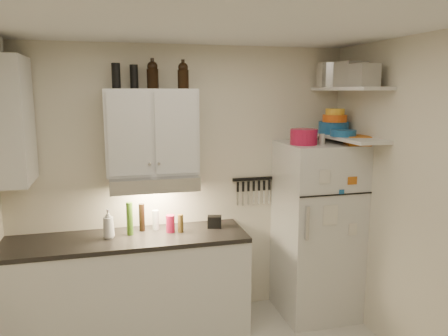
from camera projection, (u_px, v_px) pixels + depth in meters
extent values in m
cube|color=white|center=(221.00, 15.00, 2.52)|extent=(3.20, 3.00, 0.02)
cube|color=beige|center=(183.00, 184.00, 4.18)|extent=(3.20, 0.02, 2.60)
cube|color=beige|center=(438.00, 215.00, 3.14)|extent=(0.02, 3.00, 2.60)
cube|color=silver|center=(129.00, 288.00, 3.90)|extent=(2.10, 0.60, 0.88)
cube|color=black|center=(127.00, 239.00, 3.82)|extent=(2.10, 0.62, 0.04)
cube|color=silver|center=(151.00, 132.00, 3.85)|extent=(0.80, 0.33, 0.75)
cube|color=silver|center=(7.00, 121.00, 3.42)|extent=(0.33, 0.55, 1.00)
cube|color=silver|center=(154.00, 181.00, 3.86)|extent=(0.76, 0.46, 0.12)
cube|color=silver|center=(317.00, 230.00, 4.24)|extent=(0.70, 0.68, 1.70)
cube|color=silver|center=(349.00, 89.00, 3.92)|extent=(0.30, 0.95, 0.03)
cube|color=silver|center=(347.00, 137.00, 4.00)|extent=(0.30, 0.95, 0.03)
cube|color=black|center=(253.00, 179.00, 4.33)|extent=(0.42, 0.02, 0.03)
cylinder|color=#AE143B|center=(304.00, 137.00, 3.95)|extent=(0.25, 0.25, 0.14)
cube|color=#C76518|center=(357.00, 140.00, 3.95)|extent=(0.26, 0.29, 0.08)
cylinder|color=silver|center=(322.00, 139.00, 4.00)|extent=(0.07, 0.07, 0.09)
cylinder|color=silver|center=(333.00, 75.00, 4.16)|extent=(0.35, 0.35, 0.23)
cube|color=#AAAAAD|center=(350.00, 74.00, 3.87)|extent=(0.25, 0.24, 0.22)
cube|color=#AAAAAD|center=(364.00, 75.00, 3.62)|extent=(0.21, 0.21, 0.19)
cylinder|color=#1B5A96|center=(334.00, 128.00, 4.20)|extent=(0.29, 0.29, 0.11)
cylinder|color=#E55A15|center=(335.00, 118.00, 4.14)|extent=(0.23, 0.23, 0.07)
cylinder|color=yellow|center=(335.00, 112.00, 4.13)|extent=(0.18, 0.18, 0.06)
cylinder|color=#1B5A96|center=(343.00, 133.00, 3.95)|extent=(0.25, 0.25, 0.06)
cylinder|color=black|center=(134.00, 77.00, 3.80)|extent=(0.09, 0.09, 0.21)
cylinder|color=black|center=(116.00, 76.00, 3.72)|extent=(0.09, 0.09, 0.21)
imported|color=silver|center=(108.00, 222.00, 3.76)|extent=(0.14, 0.14, 0.29)
cylinder|color=brown|center=(181.00, 223.00, 3.94)|extent=(0.07, 0.07, 0.16)
cylinder|color=#325816|center=(130.00, 219.00, 3.85)|extent=(0.06, 0.06, 0.29)
cylinder|color=black|center=(142.00, 217.00, 3.97)|extent=(0.06, 0.06, 0.25)
cylinder|color=silver|center=(156.00, 220.00, 4.02)|extent=(0.06, 0.06, 0.18)
cylinder|color=#AE143B|center=(170.00, 224.00, 3.94)|extent=(0.09, 0.09, 0.16)
cube|color=black|center=(215.00, 222.00, 4.08)|extent=(0.15, 0.12, 0.11)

